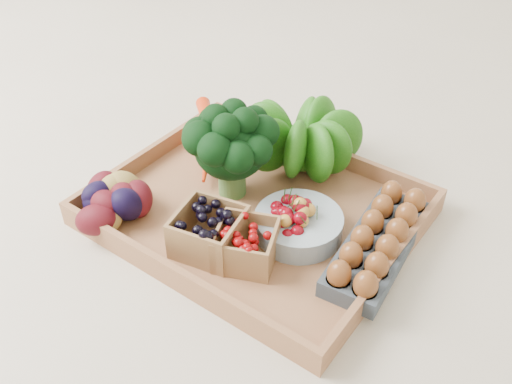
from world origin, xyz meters
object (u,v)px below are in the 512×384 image
Objects in this scene: broccoli at (232,163)px; cherry_bowl at (298,225)px; egg_carton at (378,247)px; tray at (256,214)px.

cherry_bowl is (0.17, -0.03, -0.05)m from broccoli.
broccoli reaches higher than egg_carton.
tray is 3.53× the size of cherry_bowl.
egg_carton is (0.30, 0.01, -0.05)m from broccoli.
broccoli is at bearing 165.39° from tray.
tray is 0.10m from broccoli.
cherry_bowl is 0.56× the size of egg_carton.
tray is 1.99× the size of egg_carton.
egg_carton is (0.14, 0.04, -0.00)m from cherry_bowl.
cherry_bowl reaches higher than tray.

